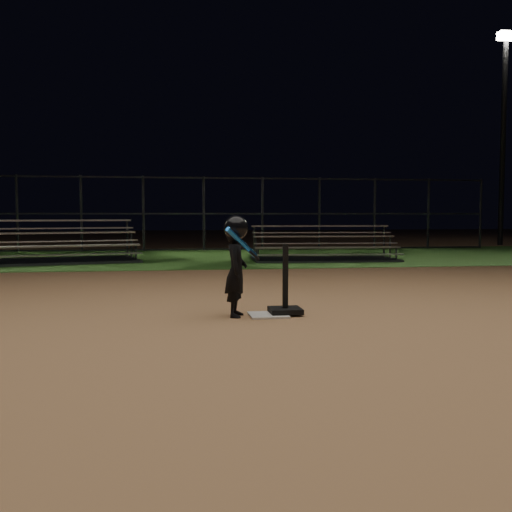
{
  "coord_description": "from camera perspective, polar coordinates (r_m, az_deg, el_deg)",
  "views": [
    {
      "loc": [
        -1.16,
        -6.84,
        1.2
      ],
      "look_at": [
        0.0,
        1.0,
        0.65
      ],
      "focal_mm": 41.16,
      "sensor_mm": 36.0,
      "label": 1
    }
  ],
  "objects": [
    {
      "name": "child_batter",
      "position": [
        6.92,
        -1.94,
        -0.69
      ],
      "size": [
        0.46,
        0.55,
        1.2
      ],
      "rotation": [
        0.0,
        0.0,
        1.35
      ],
      "color": "black",
      "rests_on": "ground"
    },
    {
      "name": "ground",
      "position": [
        7.04,
        1.2,
        -5.85
      ],
      "size": [
        80.0,
        80.0,
        0.0
      ],
      "primitive_type": "plane",
      "color": "#9F7148",
      "rests_on": "ground"
    },
    {
      "name": "bleacher_left",
      "position": [
        15.73,
        -19.61,
        0.19
      ],
      "size": [
        4.81,
        3.16,
        1.08
      ],
      "rotation": [
        0.0,
        0.0,
        0.24
      ],
      "color": "#B3B4B8",
      "rests_on": "ground"
    },
    {
      "name": "home_plate",
      "position": [
        7.03,
        1.2,
        -5.76
      ],
      "size": [
        0.45,
        0.45,
        0.02
      ],
      "primitive_type": "cube",
      "color": "beige",
      "rests_on": "ground"
    },
    {
      "name": "bleacher_right",
      "position": [
        15.65,
        6.62,
        0.26
      ],
      "size": [
        3.86,
        2.04,
        0.92
      ],
      "rotation": [
        0.0,
        0.0,
        -0.05
      ],
      "color": "#A7A7AC",
      "rests_on": "ground"
    },
    {
      "name": "grass_strip",
      "position": [
        16.92,
        -4.47,
        -0.07
      ],
      "size": [
        60.0,
        8.0,
        0.01
      ],
      "primitive_type": "cube",
      "color": "#254D19",
      "rests_on": "ground"
    },
    {
      "name": "backstop_fence",
      "position": [
        19.87,
        -5.09,
        4.12
      ],
      "size": [
        20.08,
        0.08,
        2.5
      ],
      "color": "#38383D",
      "rests_on": "ground"
    },
    {
      "name": "light_pole_right",
      "position": [
        25.72,
        23.0,
        12.05
      ],
      "size": [
        0.9,
        0.53,
        8.3
      ],
      "color": "#2D2D30",
      "rests_on": "ground"
    },
    {
      "name": "batting_tee",
      "position": [
        7.11,
        2.87,
        -4.29
      ],
      "size": [
        0.38,
        0.38,
        0.83
      ],
      "color": "black",
      "rests_on": "home_plate"
    }
  ]
}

